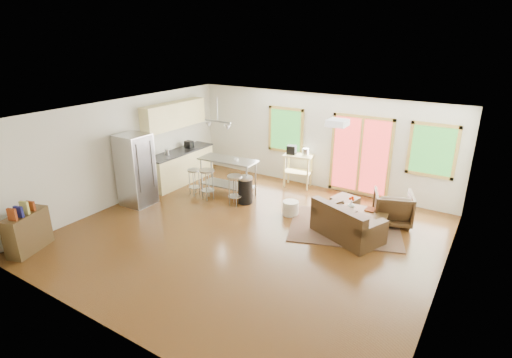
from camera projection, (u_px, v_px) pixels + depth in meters
The scene contains 29 objects.
floor at pixel (249, 236), 8.58m from camera, with size 7.50×7.00×0.02m, color #3E240E.
ceiling at pixel (248, 115), 7.67m from camera, with size 7.50×7.00×0.02m, color silver.
back_wall at pixel (319, 141), 10.91m from camera, with size 7.50×0.02×2.60m, color beige.
left_wall at pixel (123, 151), 10.01m from camera, with size 0.02×7.00×2.60m, color beige.
right_wall at pixel (449, 223), 6.24m from camera, with size 0.02×7.00×2.60m, color beige.
front_wall at pixel (104, 255), 5.34m from camera, with size 7.50×0.02×2.60m, color beige.
window_left at pixel (286, 130), 11.30m from camera, with size 1.10×0.05×1.30m.
french_doors at pixel (360, 156), 10.34m from camera, with size 1.60×0.05×2.10m.
window_right at pixel (432, 151), 9.35m from camera, with size 1.10×0.05×1.30m.
rug at pixel (345, 227), 8.92m from camera, with size 2.39×1.84×0.02m, color #445335.
loveseat at pixel (346, 224), 8.39m from camera, with size 1.64×1.31×0.77m.
coffee_table at pixel (364, 213), 8.81m from camera, with size 1.07×0.73×0.40m.
armchair at pixel (393, 206), 8.99m from camera, with size 0.81×0.76×0.84m, color black.
ottoman at pixel (345, 204), 9.68m from camera, with size 0.54×0.54×0.36m, color black.
pouf at pixel (291, 208), 9.51m from camera, with size 0.38×0.38×0.34m, color beige.
vase at pixel (351, 204), 8.89m from camera, with size 0.19×0.20×0.29m.
book at pixel (366, 203), 8.85m from camera, with size 0.20×0.03×0.27m, color maroon.
cabinets at pixel (179, 151), 11.35m from camera, with size 0.64×2.24×2.30m.
refrigerator at pixel (136, 170), 9.88m from camera, with size 0.75×0.71×1.80m.
island at pixel (228, 170), 10.56m from camera, with size 1.58×0.72×0.98m.
cup at pixel (236, 160), 10.31m from camera, with size 0.12×0.10×0.12m, color silver.
bar_stool_a at pixel (194, 176), 10.56m from camera, with size 0.41×0.41×0.71m.
bar_stool_b at pixel (207, 177), 10.26m from camera, with size 0.47×0.47×0.80m.
bar_stool_c at pixel (235, 183), 9.89m from camera, with size 0.39×0.39×0.79m.
trash_can at pixel (245, 190), 10.10m from camera, with size 0.39×0.39×0.70m.
kitchen_cart at pixel (297, 159), 11.03m from camera, with size 0.85×0.63×1.18m.
bookshelf at pixel (28, 231), 7.86m from camera, with size 0.62×0.97×1.06m.
ceiling_flush at pixel (338, 123), 7.37m from camera, with size 0.35×0.35×0.12m, color white.
pendant_light at pixel (218, 125), 10.06m from camera, with size 0.80×0.18×0.79m.
Camera 1 is at (4.21, -6.36, 4.10)m, focal length 28.00 mm.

